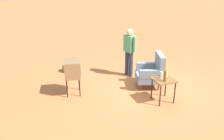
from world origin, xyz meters
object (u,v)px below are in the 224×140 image
(side_table, at_px, (164,83))
(person_standing, at_px, (129,50))
(armchair, at_px, (152,72))
(bottle_short_clear, at_px, (161,75))
(bottle_tall_amber, at_px, (165,76))
(tv_on_stand, at_px, (72,69))
(flower_vase, at_px, (166,72))

(side_table, relative_size, person_standing, 0.40)
(armchair, xyz_separation_m, bottle_short_clear, (0.85, -0.22, 0.26))
(bottle_tall_amber, bearing_deg, side_table, 156.64)
(tv_on_stand, relative_size, flower_vase, 3.89)
(armchair, xyz_separation_m, bottle_tall_amber, (1.05, -0.23, 0.31))
(armchair, distance_m, flower_vase, 0.86)
(side_table, distance_m, person_standing, 2.04)
(side_table, relative_size, bottle_tall_amber, 2.19)
(person_standing, xyz_separation_m, bottle_tall_amber, (2.12, 0.07, -0.13))
(flower_vase, bearing_deg, bottle_tall_amber, -37.36)
(side_table, xyz_separation_m, bottle_short_clear, (-0.08, -0.04, 0.20))
(person_standing, height_order, flower_vase, person_standing)
(side_table, xyz_separation_m, tv_on_stand, (-1.32, -2.22, 0.23))
(armchair, xyz_separation_m, tv_on_stand, (-0.39, -2.39, 0.28))
(flower_vase, bearing_deg, side_table, -46.34)
(tv_on_stand, height_order, bottle_short_clear, tv_on_stand)
(bottle_tall_amber, bearing_deg, bottle_short_clear, 177.33)
(armchair, relative_size, bottle_tall_amber, 3.53)
(person_standing, bearing_deg, armchair, 15.84)
(armchair, xyz_separation_m, person_standing, (-1.07, -0.30, 0.44))
(tv_on_stand, distance_m, bottle_tall_amber, 2.60)
(side_table, bearing_deg, person_standing, -176.47)
(side_table, distance_m, flower_vase, 0.31)
(bottle_tall_amber, bearing_deg, tv_on_stand, -123.58)
(armchair, bearing_deg, flower_vase, -2.81)
(armchair, height_order, flower_vase, armchair)
(armchair, relative_size, tv_on_stand, 1.03)
(tv_on_stand, distance_m, bottle_short_clear, 2.50)
(tv_on_stand, xyz_separation_m, flower_vase, (1.19, 2.36, 0.02))
(side_table, bearing_deg, flower_vase, 133.66)
(tv_on_stand, relative_size, person_standing, 0.63)
(bottle_tall_amber, bearing_deg, armchair, 167.72)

